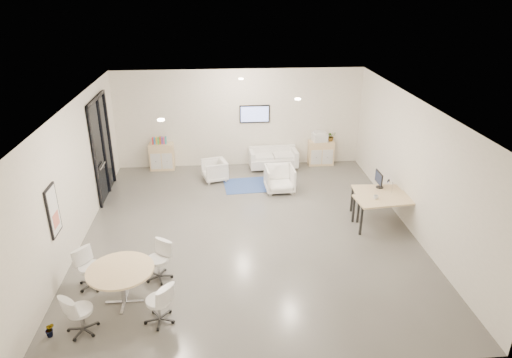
{
  "coord_description": "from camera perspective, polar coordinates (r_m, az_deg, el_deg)",
  "views": [
    {
      "loc": [
        -0.63,
        -9.89,
        5.71
      ],
      "look_at": [
        0.21,
        0.4,
        1.22
      ],
      "focal_mm": 32.0,
      "sensor_mm": 36.0,
      "label": 1
    }
  ],
  "objects": [
    {
      "name": "artwork",
      "position": [
        9.86,
        -24.02,
        -3.68
      ],
      "size": [
        0.05,
        0.54,
        1.04
      ],
      "color": "black",
      "rests_on": "room_shell"
    },
    {
      "name": "desk_front",
      "position": [
        11.71,
        16.0,
        -2.74
      ],
      "size": [
        1.59,
        0.91,
        0.79
      ],
      "rotation": [
        0.0,
        0.0,
        0.1
      ],
      "color": "#D4B67F",
      "rests_on": "room_shell"
    },
    {
      "name": "armchair_right",
      "position": [
        13.36,
        2.97,
        0.15
      ],
      "size": [
        0.85,
        0.8,
        0.84
      ],
      "primitive_type": "imported",
      "rotation": [
        0.0,
        0.0,
        0.05
      ],
      "color": "white",
      "rests_on": "room_shell"
    },
    {
      "name": "meeting_chairs",
      "position": [
        9.25,
        -16.37,
        -12.58
      ],
      "size": [
        2.3,
        2.3,
        0.82
      ],
      "color": "white",
      "rests_on": "room_shell"
    },
    {
      "name": "cup",
      "position": [
        11.57,
        14.77,
        -2.15
      ],
      "size": [
        0.14,
        0.13,
        0.12
      ],
      "primitive_type": "imported",
      "rotation": [
        0.0,
        0.0,
        0.3
      ],
      "color": "white",
      "rests_on": "desk_front"
    },
    {
      "name": "plant_floor",
      "position": [
        9.13,
        -24.28,
        -17.18
      ],
      "size": [
        0.17,
        0.3,
        0.13
      ],
      "primitive_type": "imported",
      "rotation": [
        0.0,
        0.0,
        -0.02
      ],
      "color": "#3F7F3F",
      "rests_on": "room_shell"
    },
    {
      "name": "desk_rear",
      "position": [
        12.27,
        15.38,
        -1.66
      ],
      "size": [
        1.47,
        0.8,
        0.75
      ],
      "rotation": [
        0.0,
        0.0,
        -0.06
      ],
      "color": "#D4B67F",
      "rests_on": "room_shell"
    },
    {
      "name": "wall_tv",
      "position": [
        14.93,
        -0.17,
        8.13
      ],
      "size": [
        0.98,
        0.06,
        0.58
      ],
      "color": "black",
      "rests_on": "room_shell"
    },
    {
      "name": "monitor",
      "position": [
        12.26,
        15.13,
        -0.05
      ],
      "size": [
        0.2,
        0.5,
        0.44
      ],
      "color": "black",
      "rests_on": "desk_rear"
    },
    {
      "name": "armchair_left",
      "position": [
        14.18,
        -5.21,
        1.21
      ],
      "size": [
        0.8,
        0.83,
        0.71
      ],
      "primitive_type": "imported",
      "rotation": [
        0.0,
        0.0,
        -1.32
      ],
      "color": "white",
      "rests_on": "room_shell"
    },
    {
      "name": "loveseat",
      "position": [
        15.1,
        2.12,
        2.56
      ],
      "size": [
        1.59,
        0.86,
        0.58
      ],
      "rotation": [
        0.0,
        0.0,
        0.05
      ],
      "color": "white",
      "rests_on": "room_shell"
    },
    {
      "name": "ceiling_spots",
      "position": [
        11.03,
        -2.35,
        10.22
      ],
      "size": [
        3.14,
        4.14,
        0.03
      ],
      "color": "#FFEAC6",
      "rests_on": "room_shell"
    },
    {
      "name": "sideboard_left",
      "position": [
        15.23,
        -11.68,
        2.75
      ],
      "size": [
        0.78,
        0.41,
        0.88
      ],
      "color": "#D4B67F",
      "rests_on": "room_shell"
    },
    {
      "name": "room_shell",
      "position": [
        10.73,
        -0.95,
        0.98
      ],
      "size": [
        9.6,
        10.6,
        4.8
      ],
      "color": "#585650",
      "rests_on": "ground"
    },
    {
      "name": "sideboard_right",
      "position": [
        15.49,
        8.11,
        3.27
      ],
      "size": [
        0.83,
        0.4,
        0.83
      ],
      "color": "#D4B67F",
      "rests_on": "room_shell"
    },
    {
      "name": "blue_rug",
      "position": [
        13.89,
        -0.41,
        -0.74
      ],
      "size": [
        1.8,
        1.28,
        0.01
      ],
      "primitive_type": "cube",
      "rotation": [
        0.0,
        0.0,
        0.08
      ],
      "color": "#324C9B",
      "rests_on": "room_shell"
    },
    {
      "name": "books",
      "position": [
        15.06,
        -11.99,
        4.72
      ],
      "size": [
        0.46,
        0.14,
        0.22
      ],
      "color": "red",
      "rests_on": "sideboard_left"
    },
    {
      "name": "glass_door",
      "position": [
        13.51,
        -18.71,
        4.08
      ],
      "size": [
        0.09,
        1.9,
        2.85
      ],
      "color": "black",
      "rests_on": "room_shell"
    },
    {
      "name": "printer",
      "position": [
        15.29,
        7.97,
        5.28
      ],
      "size": [
        0.51,
        0.44,
        0.33
      ],
      "rotation": [
        0.0,
        0.0,
        0.12
      ],
      "color": "white",
      "rests_on": "sideboard_right"
    },
    {
      "name": "round_table",
      "position": [
        9.09,
        -16.57,
        -11.19
      ],
      "size": [
        1.26,
        1.26,
        0.77
      ],
      "color": "#D4B67F",
      "rests_on": "room_shell"
    },
    {
      "name": "plant_cabinet",
      "position": [
        15.36,
        9.36,
        5.17
      ],
      "size": [
        0.34,
        0.36,
        0.25
      ],
      "primitive_type": "imported",
      "rotation": [
        0.0,
        0.0,
        0.16
      ],
      "color": "#3F7F3F",
      "rests_on": "sideboard_right"
    }
  ]
}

